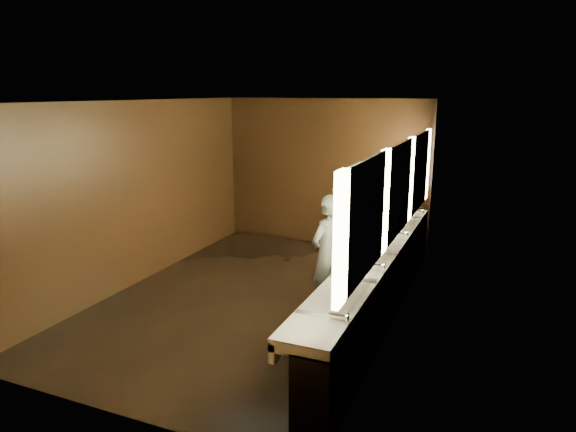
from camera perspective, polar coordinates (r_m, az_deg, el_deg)
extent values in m
plane|color=black|center=(7.58, -3.50, -9.03)|extent=(6.00, 6.00, 0.00)
cube|color=#2D2D2B|center=(6.99, -3.84, 12.64)|extent=(4.00, 6.00, 0.02)
cube|color=black|center=(9.89, 4.12, 4.80)|extent=(4.00, 0.02, 2.80)
cube|color=black|center=(4.77, -20.02, -5.84)|extent=(4.00, 0.02, 2.80)
cube|color=black|center=(8.23, -16.25, 2.47)|extent=(0.02, 6.00, 2.80)
cube|color=black|center=(6.53, 12.24, -0.12)|extent=(0.02, 6.00, 2.80)
cube|color=black|center=(6.87, 10.33, -8.07)|extent=(0.36, 5.40, 0.81)
cube|color=white|center=(6.74, 9.70, -4.45)|extent=(0.55, 5.40, 0.12)
cube|color=white|center=(6.82, 7.67, -4.86)|extent=(0.06, 5.40, 0.18)
cylinder|color=silver|center=(4.65, 5.62, -10.95)|extent=(0.18, 0.04, 0.04)
cylinder|color=silver|center=(5.97, 9.85, -5.41)|extent=(0.18, 0.04, 0.04)
cylinder|color=silver|center=(7.35, 12.48, -1.90)|extent=(0.18, 0.04, 0.04)
cylinder|color=silver|center=(8.76, 14.26, 0.51)|extent=(0.18, 0.04, 0.04)
cube|color=#FDF7B5|center=(4.19, 5.83, -2.67)|extent=(0.06, 0.22, 1.15)
cube|color=white|center=(4.93, 8.75, -0.25)|extent=(0.03, 1.32, 1.15)
cube|color=#FDF7B5|center=(5.70, 10.59, 1.55)|extent=(0.06, 0.23, 1.15)
cube|color=white|center=(6.46, 12.27, 2.91)|extent=(0.03, 1.32, 1.15)
cube|color=#FDF7B5|center=(7.24, 13.35, 3.99)|extent=(0.06, 0.23, 1.15)
cube|color=white|center=(8.02, 14.44, 4.85)|extent=(0.03, 1.32, 1.15)
cube|color=#FDF7B5|center=(8.81, 15.14, 5.56)|extent=(0.06, 0.22, 1.15)
imported|color=#82A7C2|center=(6.87, 4.43, -4.26)|extent=(0.57, 0.69, 1.63)
cylinder|color=black|center=(5.75, 4.69, -13.56)|extent=(0.47, 0.47, 0.59)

